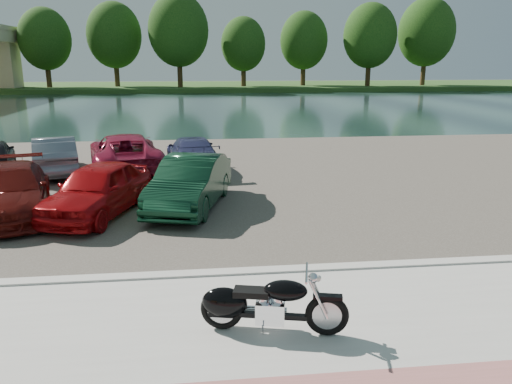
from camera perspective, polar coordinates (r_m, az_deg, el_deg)
ground at (r=8.47m, az=-1.39°, el=-15.26°), size 200.00×200.00×0.00m
promenade at (r=7.60m, az=-0.66°, el=-18.70°), size 60.00×6.00×0.10m
kerb at (r=10.22m, az=-2.43°, el=-9.31°), size 60.00×0.30×0.14m
parking_lot at (r=18.79m, az=-4.45°, el=1.80°), size 60.00×18.00×0.04m
river at (r=47.50m, az=-5.86°, el=9.64°), size 120.00×40.00×0.00m
far_bank at (r=79.40m, az=-6.24°, el=11.91°), size 120.00×24.00×0.60m
far_trees at (r=73.34m, az=-2.79°, el=17.36°), size 70.25×10.68×12.52m
motorcycle at (r=7.97m, az=0.44°, el=-12.70°), size 2.30×0.90×1.05m
car_3 at (r=15.40m, az=-26.21°, el=0.09°), size 3.07×5.10×1.38m
car_4 at (r=14.52m, az=-17.64°, el=0.28°), size 2.96×4.63×1.47m
car_5 at (r=14.68m, az=-7.53°, el=1.07°), size 2.66×4.78×1.49m
car_9 at (r=20.50m, az=-22.00°, el=3.92°), size 2.62×4.53×1.41m
car_10 at (r=19.86m, az=-14.73°, el=4.33°), size 3.58×5.82×1.50m
car_11 at (r=20.13m, az=-7.30°, el=4.51°), size 2.34×4.61×1.28m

